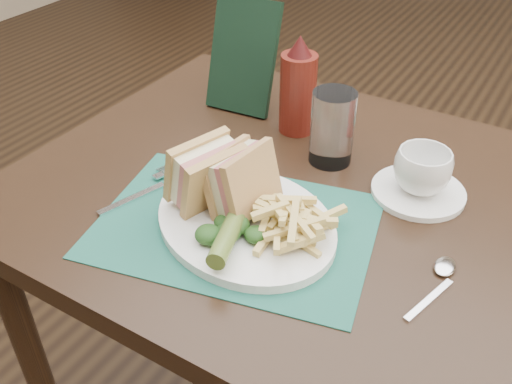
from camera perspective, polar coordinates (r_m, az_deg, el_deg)
floor at (r=1.79m, az=10.53°, el=-11.00°), size 7.00×7.00×0.00m
table_main at (r=1.20m, az=3.09°, el=-14.01°), size 0.90×0.75×0.75m
placemat at (r=0.86m, az=-2.08°, el=-3.39°), size 0.46×0.37×0.00m
plate at (r=0.85m, az=-1.05°, el=-3.06°), size 0.37×0.33×0.01m
sandwich_half_a at (r=0.86m, az=-5.97°, el=2.50°), size 0.11×0.12×0.11m
sandwich_half_b at (r=0.85m, az=-2.54°, el=1.76°), size 0.09×0.11×0.11m
kale_garnish at (r=0.80m, az=-2.43°, el=-4.15°), size 0.11×0.08×0.03m
pickle_spear at (r=0.78m, az=-2.78°, el=-4.25°), size 0.06×0.12×0.03m
fries_pile at (r=0.81m, az=3.49°, el=-2.51°), size 0.18×0.20×0.05m
fork at (r=0.94m, az=-11.15°, el=0.49°), size 0.08×0.17×0.01m
spoon at (r=0.79m, az=17.48°, el=-8.97°), size 0.07×0.15×0.01m
saucer at (r=0.96m, az=15.89°, el=0.02°), size 0.17×0.17×0.01m
coffee_cup at (r=0.93m, az=16.29°, el=2.03°), size 0.11×0.11×0.07m
drinking_glass at (r=0.98m, az=7.63°, el=6.39°), size 0.10×0.10×0.13m
ketchup_bottle at (r=1.06m, az=4.24°, el=10.64°), size 0.07×0.07×0.19m
check_presenter at (r=1.14m, az=-1.30°, el=13.42°), size 0.14×0.09×0.21m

